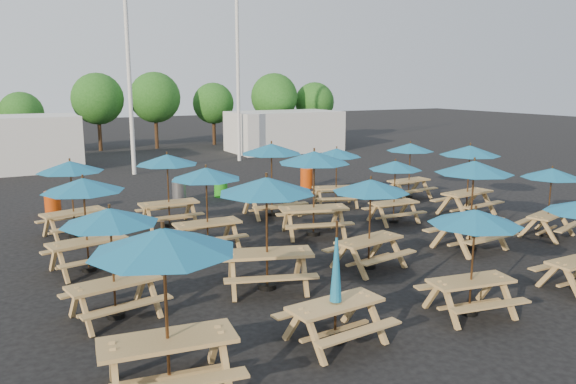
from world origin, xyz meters
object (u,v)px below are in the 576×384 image
picnic_unit_2 (83,191)px  picnic_unit_7 (167,164)px  waste_bin_1 (179,190)px  picnic_unit_1 (110,223)px  picnic_unit_15 (337,156)px  picnic_unit_9 (371,192)px  picnic_unit_4 (336,293)px  picnic_unit_11 (271,153)px  picnic_unit_13 (474,173)px  picnic_unit_10 (314,163)px  waste_bin_3 (307,178)px  picnic_unit_0 (164,251)px  picnic_unit_6 (206,179)px  picnic_unit_3 (70,171)px  picnic_unit_17 (552,178)px  picnic_unit_18 (470,155)px  picnic_unit_8 (475,224)px  waste_bin_2 (221,186)px  picnic_unit_5 (267,193)px  picnic_unit_14 (395,169)px  waste_bin_0 (53,203)px

picnic_unit_2 → picnic_unit_7: size_ratio=1.00×
waste_bin_1 → picnic_unit_1: bearing=-113.6°
picnic_unit_15 → picnic_unit_9: bearing=-97.3°
picnic_unit_4 → picnic_unit_11: size_ratio=0.89×
waste_bin_1 → picnic_unit_13: bearing=-62.5°
picnic_unit_10 → waste_bin_3: 7.80m
picnic_unit_13 → picnic_unit_0: bearing=-165.8°
picnic_unit_1 → picnic_unit_6: size_ratio=0.97×
picnic_unit_7 → picnic_unit_3: bearing=178.0°
picnic_unit_17 → picnic_unit_18: (-0.04, 3.17, 0.30)m
picnic_unit_1 → picnic_unit_8: 6.96m
picnic_unit_10 → waste_bin_2: (-0.37, 6.64, -1.77)m
picnic_unit_6 → picnic_unit_10: 3.29m
picnic_unit_2 → waste_bin_1: bearing=45.9°
picnic_unit_4 → waste_bin_1: size_ratio=2.61×
picnic_unit_2 → picnic_unit_5: bearing=-54.8°
picnic_unit_1 → waste_bin_2: size_ratio=2.61×
picnic_unit_7 → picnic_unit_13: size_ratio=0.94×
picnic_unit_3 → picnic_unit_4: bearing=-85.1°
picnic_unit_8 → picnic_unit_1: bearing=162.5°
picnic_unit_6 → picnic_unit_17: picnic_unit_6 is taller
picnic_unit_2 → waste_bin_3: (10.06, 6.91, -1.56)m
picnic_unit_14 → waste_bin_3: (0.49, 6.57, -1.33)m
picnic_unit_18 → picnic_unit_7: bearing=153.6°
picnic_unit_4 → picnic_unit_9: 4.30m
picnic_unit_1 → picnic_unit_6: 4.71m
picnic_unit_15 → picnic_unit_18: bearing=-26.0°
picnic_unit_9 → picnic_unit_10: size_ratio=0.85×
picnic_unit_6 → waste_bin_2: 7.29m
picnic_unit_4 → picnic_unit_6: bearing=84.7°
picnic_unit_9 → picnic_unit_17: size_ratio=1.05×
picnic_unit_0 → picnic_unit_11: bearing=63.2°
waste_bin_0 → waste_bin_1: bearing=3.8°
picnic_unit_18 → waste_bin_2: size_ratio=2.86×
picnic_unit_3 → waste_bin_1: size_ratio=2.71×
waste_bin_0 → waste_bin_2: size_ratio=1.00×
picnic_unit_14 → waste_bin_0: size_ratio=2.41×
picnic_unit_4 → picnic_unit_15: size_ratio=0.96×
picnic_unit_14 → picnic_unit_17: size_ratio=0.95×
picnic_unit_6 → picnic_unit_15: 6.68m
picnic_unit_15 → picnic_unit_5: bearing=-114.0°
picnic_unit_0 → picnic_unit_3: 9.65m
picnic_unit_6 → picnic_unit_17: 9.97m
picnic_unit_5 → picnic_unit_11: 6.98m
picnic_unit_18 → waste_bin_3: size_ratio=2.86×
picnic_unit_13 → picnic_unit_17: bearing=-7.6°
picnic_unit_4 → picnic_unit_3: bearing=102.5°
picnic_unit_11 → waste_bin_0: 7.70m
picnic_unit_5 → picnic_unit_14: (6.26, 3.45, -0.42)m
picnic_unit_5 → picnic_unit_6: picnic_unit_5 is taller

